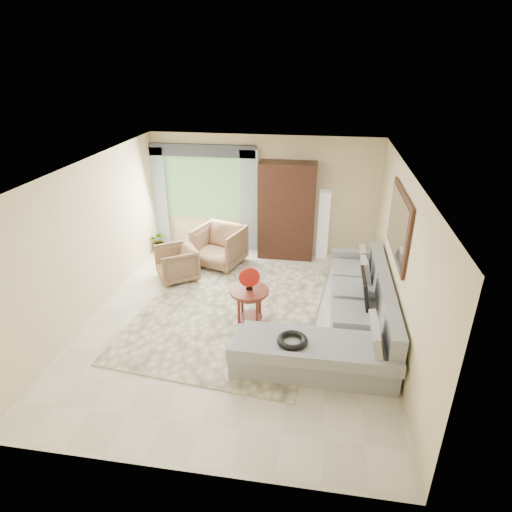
% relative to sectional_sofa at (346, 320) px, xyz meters
% --- Properties ---
extents(ground, '(6.00, 6.00, 0.00)m').
position_rel_sectional_sofa_xyz_m(ground, '(-1.78, 0.18, -0.28)').
color(ground, silver).
rests_on(ground, ground).
extents(area_rug, '(3.42, 4.30, 0.02)m').
position_rel_sectional_sofa_xyz_m(area_rug, '(-1.97, 0.48, -0.27)').
color(area_rug, '#F1E7BF').
rests_on(area_rug, ground).
extents(sectional_sofa, '(2.30, 3.46, 0.90)m').
position_rel_sectional_sofa_xyz_m(sectional_sofa, '(0.00, 0.00, 0.00)').
color(sectional_sofa, '#929499').
rests_on(sectional_sofa, ground).
extents(tv_screen, '(0.14, 0.74, 0.48)m').
position_rel_sectional_sofa_xyz_m(tv_screen, '(0.27, 0.28, 0.44)').
color(tv_screen, black).
rests_on(tv_screen, sectional_sofa).
extents(garden_hose, '(0.43, 0.43, 0.09)m').
position_rel_sectional_sofa_xyz_m(garden_hose, '(-0.78, -1.03, 0.26)').
color(garden_hose, black).
rests_on(garden_hose, sectional_sofa).
extents(coffee_table, '(0.65, 0.65, 0.65)m').
position_rel_sectional_sofa_xyz_m(coffee_table, '(-1.57, 0.08, 0.06)').
color(coffee_table, '#501F15').
rests_on(coffee_table, ground).
extents(red_disc, '(0.34, 0.11, 0.34)m').
position_rel_sectional_sofa_xyz_m(red_disc, '(-1.57, 0.08, 0.59)').
color(red_disc, red).
rests_on(red_disc, coffee_table).
extents(armchair_left, '(1.03, 1.03, 0.69)m').
position_rel_sectional_sofa_xyz_m(armchair_left, '(-3.28, 1.43, 0.06)').
color(armchair_left, '#836547').
rests_on(armchair_left, ground).
extents(armchair_right, '(1.16, 1.17, 0.86)m').
position_rel_sectional_sofa_xyz_m(armchair_right, '(-2.58, 2.19, 0.14)').
color(armchair_right, '#9F7D57').
rests_on(armchair_right, ground).
extents(potted_plant, '(0.47, 0.42, 0.48)m').
position_rel_sectional_sofa_xyz_m(potted_plant, '(-4.12, 2.70, -0.04)').
color(potted_plant, '#999999').
rests_on(potted_plant, ground).
extents(armoire, '(1.20, 0.55, 2.10)m').
position_rel_sectional_sofa_xyz_m(armoire, '(-1.23, 2.90, 0.77)').
color(armoire, black).
rests_on(armoire, ground).
extents(floor_lamp, '(0.24, 0.24, 1.50)m').
position_rel_sectional_sofa_xyz_m(floor_lamp, '(-0.43, 2.96, 0.47)').
color(floor_lamp, silver).
rests_on(floor_lamp, ground).
extents(window, '(1.80, 0.04, 1.40)m').
position_rel_sectional_sofa_xyz_m(window, '(-3.13, 3.15, 1.12)').
color(window, '#669E59').
rests_on(window, wall_back).
extents(curtain_left, '(0.40, 0.08, 2.30)m').
position_rel_sectional_sofa_xyz_m(curtain_left, '(-4.18, 3.06, 0.87)').
color(curtain_left, '#9EB7CC').
rests_on(curtain_left, ground).
extents(curtain_right, '(0.40, 0.08, 2.30)m').
position_rel_sectional_sofa_xyz_m(curtain_right, '(-2.08, 3.06, 0.87)').
color(curtain_right, '#9EB7CC').
rests_on(curtain_right, ground).
extents(valance, '(2.40, 0.12, 0.26)m').
position_rel_sectional_sofa_xyz_m(valance, '(-3.13, 3.08, 1.97)').
color(valance, '#1E232D').
rests_on(valance, wall_back).
extents(wall_mirror, '(0.05, 1.70, 1.05)m').
position_rel_sectional_sofa_xyz_m(wall_mirror, '(0.68, 0.53, 1.47)').
color(wall_mirror, black).
rests_on(wall_mirror, wall_right).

